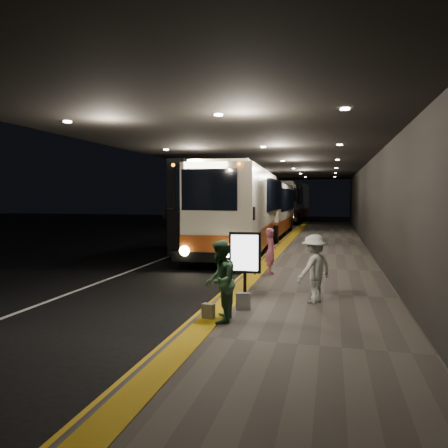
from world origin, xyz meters
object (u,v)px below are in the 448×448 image
at_px(passenger_boarding, 271,251).
at_px(passenger_waiting_green, 220,281).
at_px(stanchion_post, 255,257).
at_px(coach_third, 290,204).
at_px(coach_main, 241,213).
at_px(info_sign, 245,254).
at_px(bag_plain, 208,311).
at_px(passenger_waiting_white, 314,268).
at_px(coach_second, 271,211).
at_px(bag_polka, 243,301).

xyz_separation_m(passenger_boarding, passenger_waiting_green, (-0.25, -5.74, 0.08)).
bearing_deg(stanchion_post, passenger_waiting_green, -87.74).
height_order(coach_third, stanchion_post, coach_third).
bearing_deg(coach_main, stanchion_post, -78.04).
relative_size(passenger_boarding, stanchion_post, 1.30).
bearing_deg(info_sign, bag_plain, -105.29).
bearing_deg(passenger_waiting_white, passenger_boarding, -118.58).
relative_size(coach_second, bag_plain, 35.67).
distance_m(passenger_waiting_green, info_sign, 2.09).
bearing_deg(coach_main, passenger_waiting_white, -72.32).
relative_size(passenger_waiting_white, bag_plain, 5.28).
bearing_deg(passenger_waiting_white, passenger_waiting_green, -2.00).
xyz_separation_m(coach_second, bag_plain, (1.69, -21.88, -1.37)).
bearing_deg(coach_main, bag_polka, -81.41).
bearing_deg(bag_polka, coach_third, 93.77).
xyz_separation_m(passenger_waiting_white, info_sign, (-1.69, -0.07, 0.31)).
bearing_deg(passenger_boarding, bag_plain, 159.82).
bearing_deg(bag_polka, passenger_waiting_green, -105.26).
bearing_deg(passenger_waiting_white, stanchion_post, -110.16).
bearing_deg(info_sign, passenger_waiting_green, -96.36).
bearing_deg(bag_polka, passenger_waiting_white, 36.43).
bearing_deg(info_sign, stanchion_post, 92.13).
bearing_deg(info_sign, coach_main, 98.77).
bearing_deg(bag_plain, coach_third, 92.83).
relative_size(coach_main, bag_polka, 32.50).
bearing_deg(stanchion_post, passenger_boarding, 36.49).
relative_size(coach_main, passenger_waiting_green, 7.59).
relative_size(coach_third, passenger_boarding, 8.52).
xyz_separation_m(coach_main, bag_polka, (2.38, -11.31, -1.54)).
bearing_deg(passenger_waiting_green, bag_polka, 159.17).
xyz_separation_m(coach_second, bag_polka, (2.26, -21.03, -1.33)).
relative_size(coach_second, coach_third, 0.86).
distance_m(passenger_waiting_green, passenger_waiting_white, 2.80).
relative_size(passenger_waiting_white, info_sign, 0.98).
bearing_deg(coach_second, bag_polka, -84.38).
bearing_deg(bag_plain, bag_polka, 56.13).
relative_size(coach_third, bag_polka, 33.12).
relative_size(passenger_boarding, bag_plain, 4.87).
height_order(passenger_waiting_green, passenger_waiting_white, passenger_waiting_green).
distance_m(passenger_boarding, passenger_waiting_white, 3.92).
xyz_separation_m(passenger_boarding, info_sign, (-0.14, -3.67, 0.37)).
height_order(passenger_boarding, bag_plain, passenger_boarding).
relative_size(bag_plain, stanchion_post, 0.27).
xyz_separation_m(passenger_waiting_green, bag_polka, (0.28, 1.01, -0.64)).
xyz_separation_m(coach_main, coach_second, (0.12, 9.72, -0.21)).
xyz_separation_m(coach_main, passenger_boarding, (2.35, -6.59, -0.97)).
xyz_separation_m(coach_main, info_sign, (2.21, -10.26, -0.60)).
distance_m(passenger_waiting_green, bag_plain, 0.76).
distance_m(passenger_waiting_green, bag_polka, 1.23).
bearing_deg(passenger_boarding, passenger_waiting_green, 162.90).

